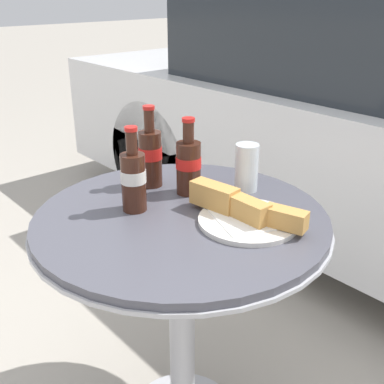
{
  "coord_description": "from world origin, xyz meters",
  "views": [
    {
      "loc": [
        0.83,
        -0.69,
        1.23
      ],
      "look_at": [
        0.0,
        0.04,
        0.75
      ],
      "focal_mm": 45.0,
      "sensor_mm": 36.0,
      "label": 1
    }
  ],
  "objects_px": {
    "lunch_plate_near": "(244,213)",
    "cola_bottle_right": "(133,178)",
    "cola_bottle_center": "(189,164)",
    "drinking_glass": "(248,170)",
    "cola_bottle_left": "(150,155)",
    "bistro_table": "(181,259)"
  },
  "relations": [
    {
      "from": "cola_bottle_left",
      "to": "lunch_plate_near",
      "type": "relative_size",
      "value": 0.75
    },
    {
      "from": "cola_bottle_left",
      "to": "cola_bottle_center",
      "type": "relative_size",
      "value": 1.09
    },
    {
      "from": "bistro_table",
      "to": "cola_bottle_left",
      "type": "distance_m",
      "value": 0.31
    },
    {
      "from": "cola_bottle_left",
      "to": "drinking_glass",
      "type": "height_order",
      "value": "cola_bottle_left"
    },
    {
      "from": "cola_bottle_right",
      "to": "cola_bottle_center",
      "type": "xyz_separation_m",
      "value": [
        0.01,
        0.17,
        -0.0
      ]
    },
    {
      "from": "bistro_table",
      "to": "cola_bottle_center",
      "type": "relative_size",
      "value": 3.55
    },
    {
      "from": "bistro_table",
      "to": "cola_bottle_center",
      "type": "distance_m",
      "value": 0.25
    },
    {
      "from": "lunch_plate_near",
      "to": "cola_bottle_right",
      "type": "bearing_deg",
      "value": -145.17
    },
    {
      "from": "cola_bottle_center",
      "to": "lunch_plate_near",
      "type": "relative_size",
      "value": 0.69
    },
    {
      "from": "cola_bottle_left",
      "to": "drinking_glass",
      "type": "relative_size",
      "value": 1.73
    },
    {
      "from": "bistro_table",
      "to": "lunch_plate_near",
      "type": "distance_m",
      "value": 0.22
    },
    {
      "from": "bistro_table",
      "to": "cola_bottle_left",
      "type": "height_order",
      "value": "cola_bottle_left"
    },
    {
      "from": "drinking_glass",
      "to": "cola_bottle_left",
      "type": "bearing_deg",
      "value": -139.43
    },
    {
      "from": "lunch_plate_near",
      "to": "drinking_glass",
      "type": "bearing_deg",
      "value": 130.79
    },
    {
      "from": "cola_bottle_right",
      "to": "drinking_glass",
      "type": "height_order",
      "value": "cola_bottle_right"
    },
    {
      "from": "cola_bottle_right",
      "to": "cola_bottle_center",
      "type": "height_order",
      "value": "cola_bottle_right"
    },
    {
      "from": "cola_bottle_right",
      "to": "lunch_plate_near",
      "type": "distance_m",
      "value": 0.29
    },
    {
      "from": "cola_bottle_left",
      "to": "cola_bottle_center",
      "type": "bearing_deg",
      "value": 21.98
    },
    {
      "from": "bistro_table",
      "to": "cola_bottle_left",
      "type": "bearing_deg",
      "value": 163.84
    },
    {
      "from": "cola_bottle_center",
      "to": "lunch_plate_near",
      "type": "xyz_separation_m",
      "value": [
        0.22,
        -0.01,
        -0.06
      ]
    },
    {
      "from": "cola_bottle_left",
      "to": "lunch_plate_near",
      "type": "xyz_separation_m",
      "value": [
        0.33,
        0.03,
        -0.07
      ]
    },
    {
      "from": "bistro_table",
      "to": "cola_bottle_right",
      "type": "height_order",
      "value": "cola_bottle_right"
    }
  ]
}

